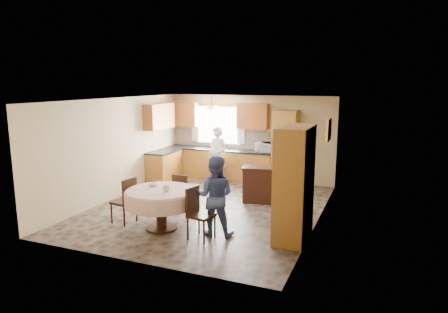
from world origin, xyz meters
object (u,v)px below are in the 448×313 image
person_dining (215,196)px  chair_back (183,192)px  person_sink (218,156)px  dining_table (161,198)px  cupboard (294,184)px  chair_right (198,210)px  oven_tower (285,148)px  sideboard (266,186)px  chair_left (126,199)px

person_dining → chair_back: bearing=-46.6°
person_sink → person_dining: bearing=-57.9°
dining_table → person_dining: bearing=6.0°
dining_table → chair_back: bearing=90.6°
dining_table → cupboard: bearing=11.2°
cupboard → dining_table: 2.61m
chair_right → oven_tower: bearing=1.7°
oven_tower → person_sink: size_ratio=1.28×
oven_tower → cupboard: size_ratio=1.01×
chair_back → chair_right: (0.88, -1.07, 0.03)m
chair_right → person_dining: (0.23, 0.27, 0.23)m
oven_tower → person_sink: bearing=-162.4°
cupboard → person_sink: cupboard is taller
sideboard → person_sink: size_ratio=0.69×
sideboard → person_dining: person_dining is taller
oven_tower → sideboard: 1.86m
oven_tower → sideboard: size_ratio=1.85×
cupboard → chair_right: size_ratio=2.16×
cupboard → person_sink: (-2.87, 3.16, -0.23)m
cupboard → chair_back: size_ratio=2.28×
oven_tower → person_sink: (-1.80, -0.57, -0.23)m
cupboard → chair_left: 3.44m
oven_tower → chair_back: (-1.47, -3.32, -0.55)m
dining_table → oven_tower: bearing=71.0°
cupboard → person_sink: size_ratio=1.28×
oven_tower → chair_left: oven_tower is taller
oven_tower → chair_right: 4.45m
chair_back → oven_tower: bearing=-109.6°
dining_table → chair_right: 0.89m
chair_back → person_sink: size_ratio=0.56×
oven_tower → chair_right: (-0.58, -4.38, -0.52)m
chair_right → person_dining: size_ratio=0.63×
chair_right → person_sink: bearing=27.0°
oven_tower → chair_left: size_ratio=2.22×
chair_left → sideboard: bearing=146.6°
oven_tower → person_sink: oven_tower is taller
dining_table → person_sink: bearing=95.4°
chair_back → dining_table: bearing=94.9°
cupboard → person_sink: 4.28m
person_sink → chair_back: bearing=-73.2°
cupboard → chair_back: (-2.54, 0.42, -0.54)m
sideboard → person_sink: person_sink is taller
cupboard → chair_back: 2.63m
dining_table → person_sink: (-0.35, 3.66, 0.20)m
chair_left → person_sink: 3.70m
chair_back → cupboard: bearing=175.0°
person_dining → chair_right: bearing=37.9°
chair_back → chair_right: bearing=133.9°
oven_tower → chair_left: bearing=-118.5°
sideboard → chair_back: size_ratio=1.24×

